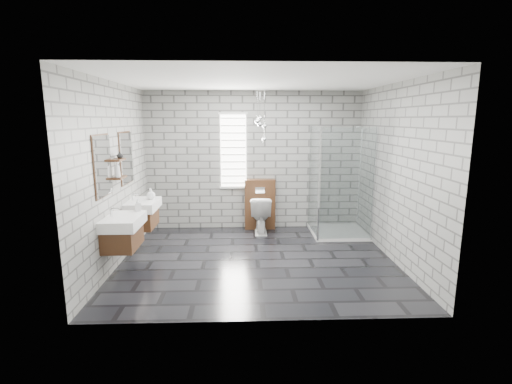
{
  "coord_description": "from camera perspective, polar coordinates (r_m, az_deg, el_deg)",
  "views": [
    {
      "loc": [
        -0.22,
        -5.48,
        2.16
      ],
      "look_at": [
        -0.01,
        0.35,
        1.01
      ],
      "focal_mm": 26.0,
      "sensor_mm": 36.0,
      "label": 1
    }
  ],
  "objects": [
    {
      "name": "soap_bottle_a",
      "position": [
        5.63,
        -17.73,
        -1.88
      ],
      "size": [
        0.11,
        0.11,
        0.19
      ],
      "primitive_type": "imported",
      "rotation": [
        0.0,
        0.0,
        0.32
      ],
      "color": "#B2B2B2",
      "rests_on": "vanity_left"
    },
    {
      "name": "shower_enclosure",
      "position": [
        7.08,
        12.07,
        -2.65
      ],
      "size": [
        1.0,
        1.0,
        2.03
      ],
      "color": "white",
      "rests_on": "floor"
    },
    {
      "name": "toilet",
      "position": [
        7.17,
        0.69,
        -3.43
      ],
      "size": [
        0.41,
        0.71,
        0.71
      ],
      "primitive_type": "imported",
      "rotation": [
        0.0,
        0.0,
        3.12
      ],
      "color": "white",
      "rests_on": "floor"
    },
    {
      "name": "wall_right",
      "position": [
        6.01,
        20.78,
        2.67
      ],
      "size": [
        0.02,
        3.6,
        2.7
      ],
      "primitive_type": "cube",
      "color": "gray",
      "rests_on": "floor"
    },
    {
      "name": "shelf_upper",
      "position": [
        5.75,
        -20.47,
        4.66
      ],
      "size": [
        0.14,
        0.3,
        0.03
      ],
      "primitive_type": "cube",
      "color": "#4A2B16",
      "rests_on": "wall_left"
    },
    {
      "name": "vanity_right",
      "position": [
        6.38,
        -17.36,
        -2.08
      ],
      "size": [
        0.47,
        0.7,
        1.57
      ],
      "color": "#4A2B16",
      "rests_on": "wall_left"
    },
    {
      "name": "wall_left",
      "position": [
        5.85,
        -20.91,
        2.46
      ],
      "size": [
        0.02,
        3.6,
        2.7
      ],
      "primitive_type": "cube",
      "color": "gray",
      "rests_on": "floor"
    },
    {
      "name": "vanity_left",
      "position": [
        5.44,
        -20.14,
        -4.51
      ],
      "size": [
        0.47,
        0.7,
        1.57
      ],
      "color": "#4A2B16",
      "rests_on": "wall_left"
    },
    {
      "name": "ceiling",
      "position": [
        5.51,
        0.23,
        16.87
      ],
      "size": [
        4.2,
        3.6,
        0.02
      ],
      "primitive_type": "cube",
      "color": "white",
      "rests_on": "wall_back"
    },
    {
      "name": "window",
      "position": [
        7.29,
        -3.5,
        6.31
      ],
      "size": [
        0.56,
        0.05,
        1.48
      ],
      "color": "white",
      "rests_on": "wall_back"
    },
    {
      "name": "soap_bottle_b",
      "position": [
        6.39,
        -15.88,
        -0.28
      ],
      "size": [
        0.19,
        0.19,
        0.18
      ],
      "primitive_type": "imported",
      "rotation": [
        0.0,
        0.0,
        -0.4
      ],
      "color": "#B2B2B2",
      "rests_on": "vanity_right"
    },
    {
      "name": "wall_front",
      "position": [
        3.77,
        1.32,
        -1.26
      ],
      "size": [
        4.2,
        0.02,
        2.7
      ],
      "primitive_type": "cube",
      "color": "gray",
      "rests_on": "floor"
    },
    {
      "name": "pendant_cluster",
      "position": [
        6.87,
        0.8,
        10.22
      ],
      "size": [
        0.23,
        0.21,
        0.95
      ],
      "color": "silver",
      "rests_on": "ceiling"
    },
    {
      "name": "shelf_lower",
      "position": [
        5.79,
        -20.29,
        2.1
      ],
      "size": [
        0.14,
        0.3,
        0.03
      ],
      "primitive_type": "cube",
      "color": "#4A2B16",
      "rests_on": "wall_left"
    },
    {
      "name": "soap_bottle_c",
      "position": [
        5.68,
        -20.57,
        3.21
      ],
      "size": [
        0.11,
        0.11,
        0.22
      ],
      "primitive_type": "imported",
      "rotation": [
        0.0,
        0.0,
        0.31
      ],
      "color": "#B2B2B2",
      "rests_on": "shelf_lower"
    },
    {
      "name": "wall_back",
      "position": [
        7.34,
        -0.35,
        4.8
      ],
      "size": [
        4.2,
        0.02,
        2.7
      ],
      "primitive_type": "cube",
      "color": "gray",
      "rests_on": "floor"
    },
    {
      "name": "cistern_panel",
      "position": [
        7.38,
        0.6,
        -1.87
      ],
      "size": [
        0.6,
        0.2,
        1.0
      ],
      "primitive_type": "cube",
      "color": "#4A2B16",
      "rests_on": "floor"
    },
    {
      "name": "flush_plate",
      "position": [
        7.21,
        0.64,
        0.27
      ],
      "size": [
        0.18,
        0.01,
        0.12
      ],
      "primitive_type": "cube",
      "color": "silver",
      "rests_on": "cistern_panel"
    },
    {
      "name": "vase",
      "position": [
        5.8,
        -20.22,
        5.36
      ],
      "size": [
        0.09,
        0.09,
        0.1
      ],
      "primitive_type": "imported",
      "rotation": [
        0.0,
        0.0,
        -0.0
      ],
      "color": "#B2B2B2",
      "rests_on": "shelf_upper"
    },
    {
      "name": "floor",
      "position": [
        5.9,
        0.21,
        -10.44
      ],
      "size": [
        4.2,
        3.6,
        0.02
      ],
      "primitive_type": "cube",
      "color": "black",
      "rests_on": "ground"
    }
  ]
}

